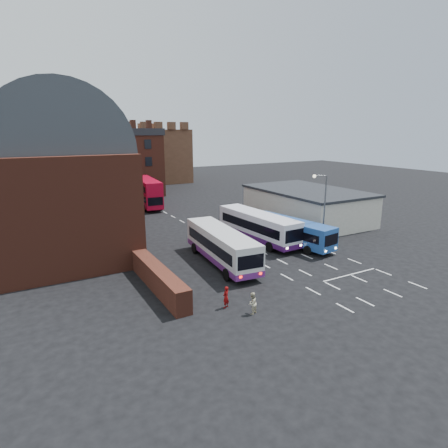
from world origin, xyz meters
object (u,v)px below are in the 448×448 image
street_lamp (322,204)px  bus_blue (291,230)px  bus_white_inbound (258,225)px  pedestrian_red (226,297)px  bus_white_outbound (221,244)px  bus_red_double (147,192)px  pedestrian_beige (252,303)px

street_lamp → bus_blue: bearing=140.8°
bus_white_inbound → pedestrian_red: bus_white_inbound is taller
bus_white_inbound → bus_blue: bus_white_inbound is taller
bus_blue → bus_white_inbound: bearing=-62.0°
bus_white_outbound → bus_red_double: bus_red_double is taller
pedestrian_red → bus_white_inbound: bearing=-159.0°
bus_white_inbound → pedestrian_red: (-10.91, -12.21, -1.08)m
bus_white_inbound → bus_blue: (2.25, -2.95, -0.23)m
bus_blue → pedestrian_beige: (-12.06, -10.88, -0.88)m
street_lamp → pedestrian_beige: street_lamp is taller
bus_white_outbound → street_lamp: (11.48, -0.67, 2.75)m
bus_red_double → pedestrian_red: bearing=86.0°
bus_blue → pedestrian_beige: size_ratio=6.88×
bus_red_double → street_lamp: street_lamp is taller
pedestrian_beige → bus_white_outbound: bearing=-130.6°
street_lamp → bus_red_double: bearing=107.5°
street_lamp → bus_white_inbound: bearing=133.4°
bus_white_outbound → bus_blue: size_ratio=1.12×
bus_white_inbound → pedestrian_beige: (-9.81, -13.83, -1.11)m
bus_white_inbound → bus_red_double: size_ratio=1.04×
bus_white_inbound → pedestrian_beige: bus_white_inbound is taller
pedestrian_beige → street_lamp: bearing=-171.8°
bus_white_outbound → pedestrian_red: bus_white_outbound is taller
bus_blue → pedestrian_red: size_ratio=6.63×
bus_red_double → street_lamp: (9.24, -29.24, 2.23)m
bus_white_inbound → bus_red_double: bearing=-82.6°
bus_blue → street_lamp: size_ratio=1.36×
bus_white_outbound → bus_red_double: bearing=90.4°
pedestrian_beige → pedestrian_red: bearing=-79.6°
bus_red_double → pedestrian_beige: bus_red_double is taller
bus_blue → pedestrian_beige: 16.27m
bus_blue → bus_red_double: (-6.89, 27.33, 0.73)m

